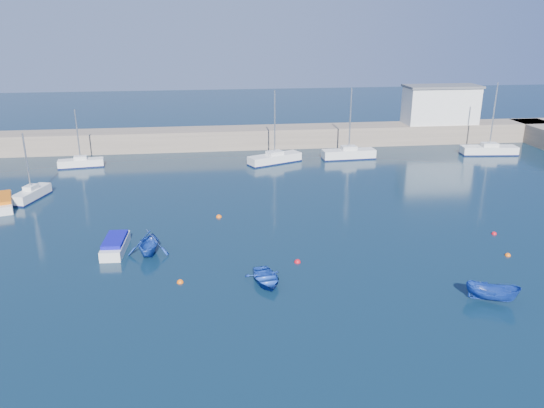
{
  "coord_description": "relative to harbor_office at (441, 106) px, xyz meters",
  "views": [
    {
      "loc": [
        -3.02,
        -25.01,
        16.44
      ],
      "look_at": [
        2.43,
        17.3,
        1.6
      ],
      "focal_mm": 35.0,
      "sensor_mm": 36.0,
      "label": 1
    }
  ],
  "objects": [
    {
      "name": "buoy_2",
      "position": [
        -11.2,
        -37.88,
        -5.1
      ],
      "size": [
        0.42,
        0.42,
        0.42
      ],
      "primitive_type": "sphere",
      "color": "#EB5A0C",
      "rests_on": "ground"
    },
    {
      "name": "harbor_office",
      "position": [
        0.0,
        0.0,
        0.0
      ],
      "size": [
        10.0,
        4.0,
        5.0
      ],
      "primitive_type": "cube",
      "color": "silver",
      "rests_on": "back_wall"
    },
    {
      "name": "sailboat_5",
      "position": [
        -47.63,
        -8.08,
        -4.57
      ],
      "size": [
        5.26,
        2.11,
        6.83
      ],
      "rotation": [
        0.0,
        0.0,
        1.71
      ],
      "color": "silver",
      "rests_on": "ground"
    },
    {
      "name": "dinghy_left",
      "position": [
        -37.47,
        -34.23,
        -4.18
      ],
      "size": [
        3.31,
        3.74,
        1.83
      ],
      "primitive_type": "imported",
      "rotation": [
        0.0,
        0.0,
        -0.09
      ],
      "color": "#163A9E",
      "rests_on": "ground"
    },
    {
      "name": "dinghy_center",
      "position": [
        -29.4,
        -39.91,
        -4.75
      ],
      "size": [
        2.86,
        3.66,
        0.69
      ],
      "primitive_type": "imported",
      "rotation": [
        0.0,
        0.0,
        0.15
      ],
      "color": "#163A9E",
      "rests_on": "ground"
    },
    {
      "name": "sailboat_7",
      "position": [
        -15.26,
        -8.19,
        -4.45
      ],
      "size": [
        6.7,
        2.23,
        8.75
      ],
      "rotation": [
        0.0,
        0.0,
        1.63
      ],
      "color": "silver",
      "rests_on": "ground"
    },
    {
      "name": "dinghy_right",
      "position": [
        -15.89,
        -44.06,
        -4.49
      ],
      "size": [
        3.35,
        2.51,
        1.22
      ],
      "primitive_type": "imported",
      "rotation": [
        0.0,
        0.0,
        1.09
      ],
      "color": "#163A9E",
      "rests_on": "ground"
    },
    {
      "name": "sailboat_3",
      "position": [
        -49.85,
        -19.78,
        -4.54
      ],
      "size": [
        2.67,
        4.94,
        6.47
      ],
      "rotation": [
        0.0,
        0.0,
        -0.3
      ],
      "color": "silver",
      "rests_on": "ground"
    },
    {
      "name": "buoy_3",
      "position": [
        -32.08,
        -27.08,
        -5.1
      ],
      "size": [
        0.5,
        0.5,
        0.5
      ],
      "primitive_type": "sphere",
      "color": "#EB5A0C",
      "rests_on": "ground"
    },
    {
      "name": "motorboat_2",
      "position": [
        -51.96,
        -21.88,
        -4.59
      ],
      "size": [
        3.37,
        5.55,
        1.08
      ],
      "rotation": [
        0.0,
        0.0,
        0.32
      ],
      "color": "silver",
      "rests_on": "ground"
    },
    {
      "name": "buoy_1",
      "position": [
        -26.79,
        -37.01,
        -5.1
      ],
      "size": [
        0.47,
        0.47,
        0.47
      ],
      "primitive_type": "sphere",
      "color": "#B50D19",
      "rests_on": "ground"
    },
    {
      "name": "buoy_4",
      "position": [
        -10.03,
        -33.83,
        -5.1
      ],
      "size": [
        0.42,
        0.42,
        0.42
      ],
      "primitive_type": "sphere",
      "color": "#B50D19",
      "rests_on": "ground"
    },
    {
      "name": "sailboat_8",
      "position": [
        3.29,
        -8.35,
        -4.49
      ],
      "size": [
        7.2,
        2.71,
        9.17
      ],
      "rotation": [
        0.0,
        0.0,
        1.46
      ],
      "color": "silver",
      "rests_on": "ground"
    },
    {
      "name": "motorboat_1",
      "position": [
        -40.03,
        -33.26,
        -4.61
      ],
      "size": [
        1.71,
        4.36,
        1.05
      ],
      "rotation": [
        0.0,
        0.0,
        -0.05
      ],
      "color": "silver",
      "rests_on": "ground"
    },
    {
      "name": "buoy_0",
      "position": [
        -35.04,
        -39.09,
        -5.1
      ],
      "size": [
        0.45,
        0.45,
        0.45
      ],
      "primitive_type": "sphere",
      "color": "#EB5A0C",
      "rests_on": "ground"
    },
    {
      "name": "ground",
      "position": [
        -30.0,
        -46.0,
        -5.1
      ],
      "size": [
        220.0,
        220.0,
        0.0
      ],
      "primitive_type": "plane",
      "color": "#0B2133",
      "rests_on": "ground"
    },
    {
      "name": "sailboat_6",
      "position": [
        -24.71,
        -9.13,
        -4.51
      ],
      "size": [
        6.85,
        4.47,
        8.73
      ],
      "rotation": [
        0.0,
        0.0,
        2.0
      ],
      "color": "silver",
      "rests_on": "ground"
    },
    {
      "name": "back_wall",
      "position": [
        -30.0,
        0.0,
        -3.8
      ],
      "size": [
        96.0,
        4.5,
        2.6
      ],
      "primitive_type": "cube",
      "color": "#7A6C5D",
      "rests_on": "ground"
    }
  ]
}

